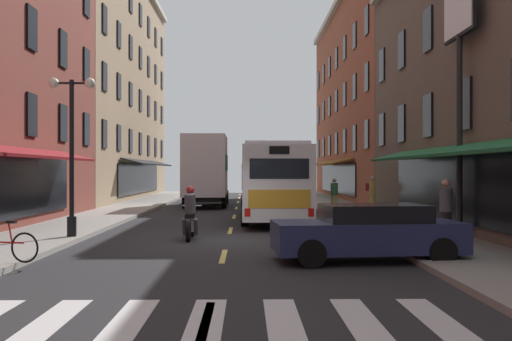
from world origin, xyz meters
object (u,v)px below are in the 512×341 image
pedestrian_far (334,194)px  street_lamp_twin (72,148)px  pedestrian_near (372,193)px  transit_bus (271,181)px  sedan_mid (214,190)px  motorcycle_rider (190,217)px  pedestrian_mid (446,210)px  bicycle_near (3,245)px  sedan_near (368,232)px  billboard_sign (459,48)px  box_truck (206,171)px

pedestrian_far → street_lamp_twin: bearing=-125.6°
pedestrian_near → transit_bus: bearing=-34.7°
pedestrian_near → sedan_mid: bearing=-126.2°
sedan_mid → motorcycle_rider: (0.67, -25.93, 0.02)m
sedan_mid → pedestrian_mid: size_ratio=2.73×
transit_bus → pedestrian_far: 4.63m
motorcycle_rider → street_lamp_twin: (-3.57, -0.37, 2.12)m
bicycle_near → sedan_near: bearing=6.2°
sedan_near → pedestrian_mid: pedestrian_mid is taller
transit_bus → pedestrian_far: bearing=45.0°
billboard_sign → transit_bus: (-5.38, 8.18, -4.17)m
pedestrian_mid → pedestrian_far: size_ratio=1.08×
transit_bus → bicycle_near: size_ratio=6.72×
sedan_near → pedestrian_near: pedestrian_near is taller
street_lamp_twin → sedan_mid: bearing=83.7°
box_truck → motorcycle_rider: size_ratio=3.55×
sedan_mid → street_lamp_twin: 26.54m
billboard_sign → box_truck: bearing=116.9°
motorcycle_rider → bicycle_near: bearing=-122.8°
box_truck → pedestrian_near: bearing=-36.4°
transit_bus → motorcycle_rider: 8.18m
box_truck → motorcycle_rider: (0.62, -16.89, -1.40)m
motorcycle_rider → pedestrian_mid: bearing=-15.7°
billboard_sign → pedestrian_far: bearing=100.7°
sedan_near → pedestrian_far: size_ratio=2.77×
sedan_near → street_lamp_twin: size_ratio=0.93×
pedestrian_mid → street_lamp_twin: (-10.88, 1.69, 1.77)m
transit_bus → bicycle_near: (-6.41, -13.14, -1.18)m
pedestrian_near → billboard_sign: bearing=26.2°
sedan_near → sedan_mid: 31.02m
motorcycle_rider → pedestrian_far: (6.07, 10.84, 0.26)m
sedan_mid → street_lamp_twin: (-2.90, -26.30, 2.13)m
box_truck → pedestrian_near: (8.52, -6.27, -1.05)m
transit_bus → pedestrian_near: transit_bus is taller
pedestrian_mid → box_truck: bearing=148.0°
billboard_sign → street_lamp_twin: 12.17m
pedestrian_mid → pedestrian_near: bearing=122.6°
street_lamp_twin → sedan_near: bearing=-27.6°
bicycle_near → pedestrian_mid: size_ratio=0.95×
motorcycle_rider → pedestrian_mid: pedestrian_mid is taller
transit_bus → box_truck: 9.92m
billboard_sign → box_truck: size_ratio=1.04×
transit_bus → motorcycle_rider: transit_bus is taller
sedan_mid → bicycle_near: size_ratio=2.87×
bicycle_near → pedestrian_far: 19.00m
bicycle_near → pedestrian_mid: pedestrian_mid is taller
box_truck → pedestrian_far: box_truck is taller
pedestrian_far → street_lamp_twin: street_lamp_twin is taller
street_lamp_twin → pedestrian_mid: bearing=-8.8°
pedestrian_mid → pedestrian_far: pedestrian_mid is taller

